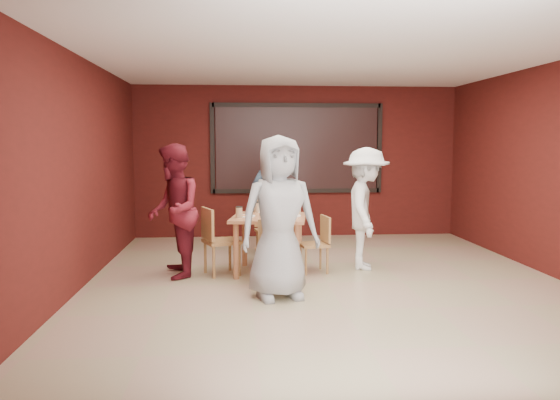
{
  "coord_description": "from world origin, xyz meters",
  "views": [
    {
      "loc": [
        -1.12,
        -6.64,
        1.75
      ],
      "look_at": [
        -0.54,
        0.6,
        0.99
      ],
      "focal_mm": 35.0,
      "sensor_mm": 36.0,
      "label": 1
    }
  ],
  "objects": [
    {
      "name": "chair_back",
      "position": [
        -0.62,
        1.34,
        0.52
      ],
      "size": [
        0.51,
        0.51,
        0.92
      ],
      "color": "#A17D3E",
      "rests_on": "floor"
    },
    {
      "name": "diner_right",
      "position": [
        0.66,
        0.73,
        0.85
      ],
      "size": [
        0.83,
        1.2,
        1.69
      ],
      "primitive_type": "imported",
      "rotation": [
        0.0,
        0.0,
        1.37
      ],
      "color": "white",
      "rests_on": "floor"
    },
    {
      "name": "diner_left",
      "position": [
        -1.94,
        0.46,
        0.87
      ],
      "size": [
        0.78,
        0.94,
        1.74
      ],
      "primitive_type": "imported",
      "rotation": [
        0.0,
        0.0,
        -1.42
      ],
      "color": "maroon",
      "rests_on": "floor"
    },
    {
      "name": "dining_table",
      "position": [
        -0.69,
        0.6,
        0.68
      ],
      "size": [
        1.12,
        1.12,
        0.92
      ],
      "color": "#B56F4A",
      "rests_on": "floor"
    },
    {
      "name": "chair_right",
      "position": [
        -0.03,
        0.58,
        0.43
      ],
      "size": [
        0.42,
        0.42,
        0.77
      ],
      "color": "#A17D3E",
      "rests_on": "floor"
    },
    {
      "name": "window_blinds",
      "position": [
        0.0,
        3.45,
        1.65
      ],
      "size": [
        3.0,
        0.02,
        1.5
      ],
      "primitive_type": "cube",
      "color": "black"
    },
    {
      "name": "chair_left",
      "position": [
        -1.39,
        0.51,
        0.51
      ],
      "size": [
        0.56,
        0.56,
        0.9
      ],
      "color": "#A17D3E",
      "rests_on": "floor"
    },
    {
      "name": "diner_front",
      "position": [
        -0.65,
        -0.61,
        0.92
      ],
      "size": [
        1.01,
        0.77,
        1.84
      ],
      "primitive_type": "imported",
      "rotation": [
        0.0,
        0.0,
        0.23
      ],
      "color": "#9B9B9B",
      "rests_on": "floor"
    },
    {
      "name": "floor",
      "position": [
        0.0,
        0.0,
        0.0
      ],
      "size": [
        7.0,
        7.0,
        0.0
      ],
      "primitive_type": "plane",
      "color": "tan",
      "rests_on": "ground"
    },
    {
      "name": "chair_front",
      "position": [
        -0.68,
        -0.11,
        0.48
      ],
      "size": [
        0.43,
        0.43,
        0.85
      ],
      "color": "#A17D3E",
      "rests_on": "floor"
    },
    {
      "name": "diner_back",
      "position": [
        -0.58,
        1.88,
        0.83
      ],
      "size": [
        0.62,
        0.42,
        1.67
      ],
      "primitive_type": "imported",
      "rotation": [
        0.0,
        0.0,
        3.11
      ],
      "color": "#2A3A4B",
      "rests_on": "floor"
    }
  ]
}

